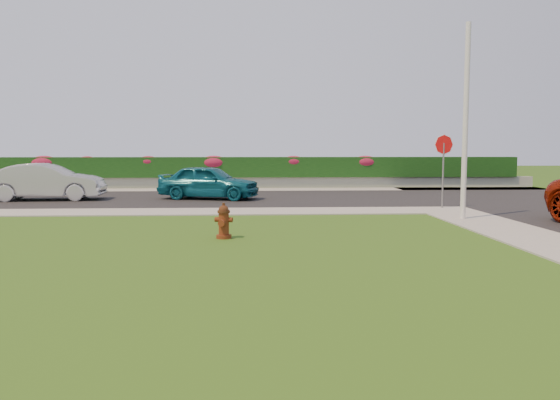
{
  "coord_description": "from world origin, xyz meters",
  "views": [
    {
      "loc": [
        0.32,
        -9.46,
        2.13
      ],
      "look_at": [
        0.98,
        3.68,
        0.9
      ],
      "focal_mm": 35.0,
      "sensor_mm": 36.0,
      "label": 1
    }
  ],
  "objects": [
    {
      "name": "sedan_silver",
      "position": [
        -8.16,
        13.39,
        0.79
      ],
      "size": [
        4.66,
        1.88,
        1.51
      ],
      "primitive_type": "imported",
      "rotation": [
        0.0,
        0.0,
        1.63
      ],
      "color": "#A9ADB1",
      "rests_on": "street_far"
    },
    {
      "name": "retaining_wall",
      "position": [
        -1.0,
        20.5,
        0.3
      ],
      "size": [
        34.0,
        0.4,
        0.6
      ],
      "primitive_type": "cube",
      "color": "gray",
      "rests_on": "ground"
    },
    {
      "name": "flower_clump_e",
      "position": [
        2.56,
        20.5,
        1.45
      ],
      "size": [
        1.24,
        0.8,
        0.62
      ],
      "primitive_type": "ellipsoid",
      "color": "#A41C4B",
      "rests_on": "hedge"
    },
    {
      "name": "ground",
      "position": [
        0.0,
        0.0,
        0.0
      ],
      "size": [
        120.0,
        120.0,
        0.0
      ],
      "primitive_type": "plane",
      "color": "black",
      "rests_on": "ground"
    },
    {
      "name": "flower_clump_f",
      "position": [
        6.55,
        20.5,
        1.43
      ],
      "size": [
        1.37,
        0.88,
        0.69
      ],
      "primitive_type": "ellipsoid",
      "color": "#A41C4B",
      "rests_on": "hedge"
    },
    {
      "name": "flower_clump_b",
      "position": [
        -8.61,
        20.5,
        1.5
      ],
      "size": [
        1.03,
        0.66,
        0.51
      ],
      "primitive_type": "ellipsoid",
      "color": "#A41C4B",
      "rests_on": "hedge"
    },
    {
      "name": "flower_clump_c",
      "position": [
        -5.35,
        20.5,
        1.47
      ],
      "size": [
        1.18,
        0.76,
        0.59
      ],
      "primitive_type": "ellipsoid",
      "color": "#A41C4B",
      "rests_on": "hedge"
    },
    {
      "name": "curb_corner",
      "position": [
        7.0,
        9.0,
        0.02
      ],
      "size": [
        2.0,
        2.0,
        0.04
      ],
      "primitive_type": "cube",
      "color": "gray",
      "rests_on": "ground"
    },
    {
      "name": "street_far",
      "position": [
        -5.0,
        14.0,
        0.02
      ],
      "size": [
        26.0,
        8.0,
        0.04
      ],
      "primitive_type": "cube",
      "color": "black",
      "rests_on": "ground"
    },
    {
      "name": "flower_clump_d",
      "position": [
        -1.81,
        20.5,
        1.41
      ],
      "size": [
        1.49,
        0.96,
        0.74
      ],
      "primitive_type": "ellipsoid",
      "color": "#A41C4B",
      "rests_on": "hedge"
    },
    {
      "name": "sedan_teal",
      "position": [
        -1.53,
        13.54,
        0.76
      ],
      "size": [
        4.51,
        2.8,
        1.43
      ],
      "primitive_type": "imported",
      "rotation": [
        0.0,
        0.0,
        1.29
      ],
      "color": "#0D5568",
      "rests_on": "street_far"
    },
    {
      "name": "flower_clump_a",
      "position": [
        -10.9,
        20.5,
        1.39
      ],
      "size": [
        1.54,
        0.99,
        0.77
      ],
      "primitive_type": "ellipsoid",
      "color": "#A41C4B",
      "rests_on": "hedge"
    },
    {
      "name": "stop_sign",
      "position": [
        7.1,
        9.66,
        1.98
      ],
      "size": [
        0.72,
        0.15,
        2.66
      ],
      "rotation": [
        0.0,
        0.0,
        -0.22
      ],
      "color": "slate",
      "rests_on": "ground"
    },
    {
      "name": "sidewalk_far",
      "position": [
        -6.0,
        9.0,
        0.02
      ],
      "size": [
        24.0,
        2.0,
        0.04
      ],
      "primitive_type": "cube",
      "color": "gray",
      "rests_on": "ground"
    },
    {
      "name": "fire_hydrant",
      "position": [
        -0.38,
        3.5,
        0.4
      ],
      "size": [
        0.45,
        0.42,
        0.85
      ],
      "rotation": [
        0.0,
        0.0,
        -0.24
      ],
      "color": "#4A200B",
      "rests_on": "ground"
    },
    {
      "name": "sidewalk_beyond",
      "position": [
        -1.0,
        19.0,
        0.02
      ],
      "size": [
        34.0,
        2.0,
        0.04
      ],
      "primitive_type": "cube",
      "color": "gray",
      "rests_on": "ground"
    },
    {
      "name": "utility_pole",
      "position": [
        6.66,
        6.61,
        2.92
      ],
      "size": [
        0.16,
        0.16,
        5.84
      ],
      "primitive_type": "cylinder",
      "color": "silver",
      "rests_on": "ground"
    },
    {
      "name": "hedge",
      "position": [
        -1.0,
        20.6,
        1.15
      ],
      "size": [
        32.0,
        0.9,
        1.1
      ],
      "primitive_type": "cube",
      "color": "black",
      "rests_on": "retaining_wall"
    }
  ]
}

